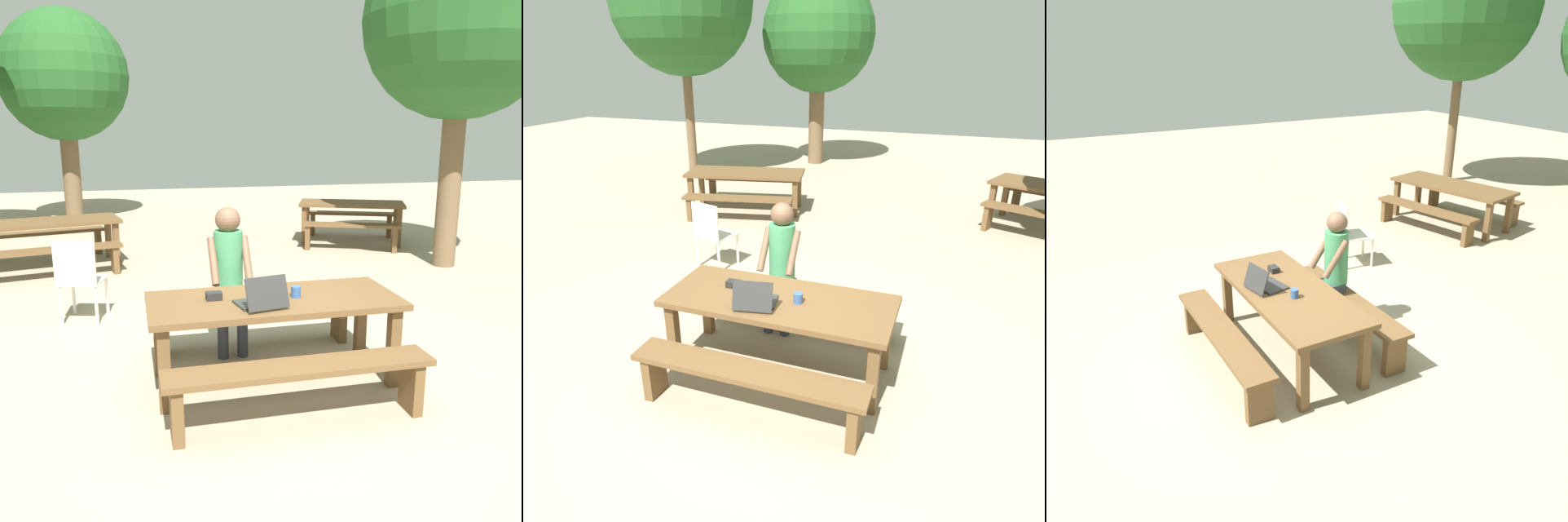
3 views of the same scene
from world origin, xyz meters
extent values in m
plane|color=tan|center=(0.00, 0.00, 0.00)|extent=(30.00, 30.00, 0.00)
cube|color=brown|center=(0.00, 0.00, 0.69)|extent=(2.02, 0.85, 0.05)
cube|color=brown|center=(-0.91, -0.32, 0.33)|extent=(0.09, 0.09, 0.66)
cube|color=brown|center=(0.91, -0.32, 0.33)|extent=(0.09, 0.09, 0.66)
cube|color=brown|center=(-0.91, 0.32, 0.33)|extent=(0.09, 0.09, 0.66)
cube|color=brown|center=(0.91, 0.32, 0.33)|extent=(0.09, 0.09, 0.66)
cube|color=brown|center=(0.00, -0.72, 0.43)|extent=(1.92, 0.30, 0.05)
cube|color=brown|center=(-0.86, -0.72, 0.20)|extent=(0.08, 0.24, 0.41)
cube|color=brown|center=(0.86, -0.72, 0.20)|extent=(0.08, 0.24, 0.41)
cube|color=brown|center=(0.00, 0.72, 0.43)|extent=(1.92, 0.30, 0.05)
cube|color=brown|center=(-0.86, 0.72, 0.20)|extent=(0.08, 0.24, 0.41)
cube|color=brown|center=(0.86, 0.72, 0.20)|extent=(0.08, 0.24, 0.41)
cube|color=#2D2D2D|center=(-0.16, -0.12, 0.72)|extent=(0.38, 0.31, 0.02)
cube|color=#2D2D2D|center=(-0.13, -0.29, 0.85)|extent=(0.35, 0.16, 0.24)
cube|color=black|center=(-0.13, -0.28, 0.85)|extent=(0.32, 0.14, 0.22)
cube|color=black|center=(-0.48, 0.07, 0.75)|extent=(0.13, 0.09, 0.06)
cylinder|color=#335693|center=(0.18, -0.02, 0.76)|extent=(0.08, 0.08, 0.09)
cylinder|color=#333847|center=(-0.33, 0.54, 0.23)|extent=(0.10, 0.10, 0.45)
cylinder|color=#333847|center=(-0.15, 0.54, 0.23)|extent=(0.10, 0.10, 0.45)
cube|color=#333847|center=(-0.24, 0.63, 0.49)|extent=(0.28, 0.28, 0.12)
cylinder|color=#3F8C59|center=(-0.24, 0.72, 0.84)|extent=(0.26, 0.26, 0.61)
cylinder|color=brown|center=(-0.39, 0.62, 0.89)|extent=(0.07, 0.32, 0.41)
cylinder|color=brown|center=(-0.09, 0.62, 0.89)|extent=(0.07, 0.32, 0.41)
sphere|color=brown|center=(-0.24, 0.72, 1.25)|extent=(0.23, 0.23, 0.23)
cube|color=silver|center=(-1.63, 1.93, 0.44)|extent=(0.54, 0.54, 0.02)
cube|color=silver|center=(-1.68, 1.73, 0.69)|extent=(0.43, 0.13, 0.47)
cylinder|color=silver|center=(-1.39, 2.07, 0.22)|extent=(0.04, 0.04, 0.43)
cylinder|color=silver|center=(-1.76, 2.17, 0.22)|extent=(0.04, 0.04, 0.43)
cylinder|color=silver|center=(-1.49, 1.70, 0.22)|extent=(0.04, 0.04, 0.43)
cylinder|color=silver|center=(-1.86, 1.80, 0.22)|extent=(0.04, 0.04, 0.43)
cube|color=brown|center=(-2.31, 4.41, 0.69)|extent=(2.22, 1.27, 0.05)
cube|color=brown|center=(-3.16, 3.89, 0.33)|extent=(0.11, 0.11, 0.67)
cube|color=brown|center=(-1.32, 4.29, 0.33)|extent=(0.11, 0.11, 0.67)
cube|color=brown|center=(-3.30, 4.52, 0.33)|extent=(0.11, 0.11, 0.67)
cube|color=brown|center=(-1.46, 4.92, 0.33)|extent=(0.11, 0.11, 0.67)
cube|color=brown|center=(-2.16, 3.71, 0.42)|extent=(1.90, 0.69, 0.05)
cube|color=brown|center=(-2.98, 3.54, 0.20)|extent=(0.13, 0.25, 0.39)
cube|color=brown|center=(-1.34, 3.89, 0.20)|extent=(0.13, 0.25, 0.39)
cube|color=brown|center=(-2.46, 5.10, 0.42)|extent=(1.90, 0.69, 0.05)
cube|color=brown|center=(-3.28, 4.92, 0.20)|extent=(0.13, 0.25, 0.39)
cube|color=brown|center=(-1.64, 5.27, 0.20)|extent=(0.13, 0.25, 0.39)
cube|color=brown|center=(1.92, 5.10, 0.35)|extent=(0.12, 0.12, 0.69)
cube|color=brown|center=(2.16, 5.69, 0.35)|extent=(0.12, 0.12, 0.69)
cube|color=brown|center=(2.55, 4.47, 0.44)|extent=(1.65, 0.91, 0.05)
cube|color=brown|center=(1.87, 4.75, 0.21)|extent=(0.17, 0.25, 0.42)
cube|color=brown|center=(2.38, 5.97, 0.21)|extent=(0.17, 0.25, 0.42)
cylinder|color=brown|center=(-2.32, 8.90, 1.15)|extent=(0.39, 0.39, 2.31)
sphere|color=#235623|center=(-2.32, 8.90, 3.13)|extent=(2.74, 2.74, 2.74)
cylinder|color=brown|center=(-4.65, 6.56, 1.41)|extent=(0.21, 0.21, 2.81)
sphere|color=#235623|center=(-4.65, 6.56, 3.72)|extent=(3.05, 3.05, 3.05)
camera|label=1|loc=(-1.08, -4.05, 2.04)|focal=37.57mm
camera|label=2|loc=(1.33, -3.53, 2.69)|focal=33.38mm
camera|label=3|loc=(4.21, -2.11, 3.04)|focal=35.77mm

